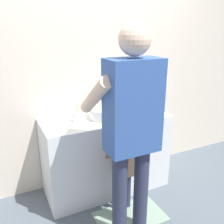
{
  "coord_description": "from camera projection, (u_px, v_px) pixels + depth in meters",
  "views": [
    {
      "loc": [
        -0.99,
        -1.91,
        1.71
      ],
      "look_at": [
        0.0,
        0.15,
        0.94
      ],
      "focal_mm": 40.04,
      "sensor_mm": 36.0,
      "label": 1
    }
  ],
  "objects": [
    {
      "name": "back_wall",
      "position": [
        93.0,
        63.0,
        2.69
      ],
      "size": [
        4.4,
        0.08,
        2.7
      ],
      "color": "beige",
      "rests_on": "ground"
    },
    {
      "name": "adult_parent",
      "position": [
        131.0,
        120.0,
        1.89
      ],
      "size": [
        0.54,
        0.57,
        1.76
      ],
      "color": "#2D334C",
      "rests_on": "ground"
    },
    {
      "name": "toothbrush_cup",
      "position": [
        76.0,
        117.0,
        2.45
      ],
      "size": [
        0.07,
        0.07,
        0.21
      ],
      "color": "silver",
      "rests_on": "vanity_cabinet"
    },
    {
      "name": "soap_bottle",
      "position": [
        129.0,
        106.0,
        2.71
      ],
      "size": [
        0.06,
        0.06,
        0.16
      ],
      "color": "#B27FC6",
      "rests_on": "vanity_cabinet"
    },
    {
      "name": "vanity_cabinet",
      "position": [
        106.0,
        153.0,
        2.71
      ],
      "size": [
        1.31,
        0.54,
        0.84
      ],
      "primitive_type": "cube",
      "color": "white",
      "rests_on": "ground"
    },
    {
      "name": "faucet",
      "position": [
        98.0,
        105.0,
        2.72
      ],
      "size": [
        0.18,
        0.14,
        0.18
      ],
      "color": "#B7BABF",
      "rests_on": "vanity_cabinet"
    },
    {
      "name": "bath_mat",
      "position": [
        130.0,
        217.0,
        2.37
      ],
      "size": [
        0.64,
        0.4,
        0.02
      ],
      "primitive_type": "cube",
      "color": "gray",
      "rests_on": "ground"
    },
    {
      "name": "sink_basin",
      "position": [
        106.0,
        113.0,
        2.54
      ],
      "size": [
        0.35,
        0.35,
        0.11
      ],
      "color": "silver",
      "rests_on": "vanity_cabinet"
    },
    {
      "name": "child_toddler",
      "position": [
        124.0,
        164.0,
        2.34
      ],
      "size": [
        0.26,
        0.26,
        0.84
      ],
      "color": "#2D334C",
      "rests_on": "ground"
    },
    {
      "name": "ground_plane",
      "position": [
        118.0,
        202.0,
        2.59
      ],
      "size": [
        14.0,
        14.0,
        0.0
      ],
      "primitive_type": "plane",
      "color": "slate"
    }
  ]
}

